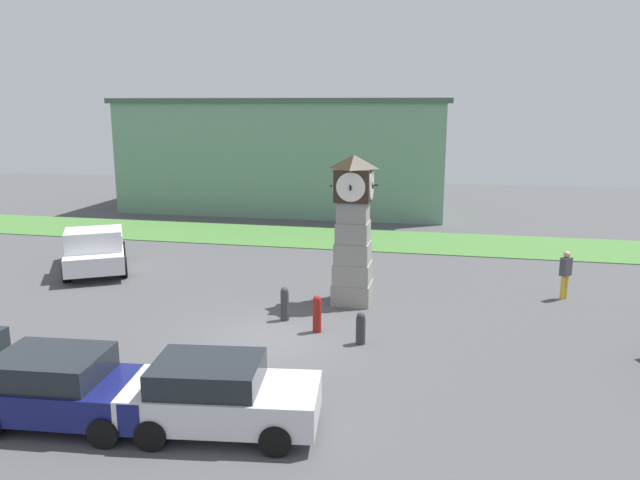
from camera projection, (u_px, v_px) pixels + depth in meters
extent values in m
plane|color=#4C4C4F|center=(271.00, 338.00, 18.15)|extent=(74.91, 74.91, 0.00)
cube|color=gray|center=(352.00, 292.00, 21.32)|extent=(1.29, 1.29, 0.70)
cube|color=gray|center=(353.00, 273.00, 21.17)|extent=(1.21, 1.21, 0.70)
cube|color=gray|center=(353.00, 253.00, 21.02)|extent=(1.14, 1.14, 0.70)
cube|color=gray|center=(353.00, 232.00, 20.87)|extent=(1.07, 1.07, 0.70)
cube|color=gray|center=(353.00, 212.00, 20.72)|extent=(0.99, 0.99, 0.70)
cube|color=#2D2316|center=(354.00, 185.00, 20.53)|extent=(1.15, 1.15, 1.08)
cylinder|color=white|center=(356.00, 183.00, 21.10)|extent=(0.95, 0.04, 0.95)
cube|color=black|center=(356.00, 183.00, 21.13)|extent=(0.06, 0.18, 0.18)
cube|color=black|center=(356.00, 183.00, 21.13)|extent=(0.04, 0.32, 0.23)
cylinder|color=white|center=(351.00, 187.00, 19.96)|extent=(0.95, 0.04, 0.95)
cube|color=black|center=(351.00, 187.00, 19.93)|extent=(0.06, 0.16, 0.20)
cube|color=black|center=(351.00, 187.00, 19.93)|extent=(0.04, 0.33, 0.20)
cylinder|color=white|center=(372.00, 185.00, 20.41)|extent=(0.04, 0.95, 0.95)
cube|color=black|center=(372.00, 185.00, 20.40)|extent=(0.09, 0.06, 0.22)
cube|color=black|center=(372.00, 185.00, 20.40)|extent=(0.36, 0.04, 0.07)
cylinder|color=white|center=(336.00, 184.00, 20.65)|extent=(0.04, 0.95, 0.95)
cube|color=black|center=(335.00, 184.00, 20.65)|extent=(0.11, 0.06, 0.21)
cube|color=black|center=(335.00, 184.00, 20.65)|extent=(0.34, 0.04, 0.18)
pyramid|color=#2D2316|center=(354.00, 162.00, 20.36)|extent=(1.21, 1.21, 0.45)
cylinder|color=#333338|center=(285.00, 306.00, 19.53)|extent=(0.26, 0.26, 0.93)
sphere|color=#333338|center=(285.00, 291.00, 19.42)|extent=(0.23, 0.23, 0.23)
cylinder|color=maroon|center=(317.00, 316.00, 18.52)|extent=(0.26, 0.26, 0.99)
sphere|color=maroon|center=(317.00, 299.00, 18.40)|extent=(0.23, 0.23, 0.23)
cylinder|color=#333338|center=(361.00, 331.00, 17.62)|extent=(0.27, 0.27, 0.77)
sphere|color=#333338|center=(361.00, 316.00, 17.53)|extent=(0.25, 0.25, 0.25)
cylinder|color=black|center=(33.00, 375.00, 14.92)|extent=(0.65, 0.24, 0.64)
cube|color=navy|center=(67.00, 394.00, 13.28)|extent=(4.18, 2.22, 0.70)
cube|color=#1E2328|center=(51.00, 366.00, 13.19)|extent=(2.35, 1.92, 0.55)
cylinder|color=black|center=(141.00, 391.00, 14.06)|extent=(0.66, 0.27, 0.64)
cylinder|color=black|center=(104.00, 432.00, 12.32)|extent=(0.66, 0.27, 0.64)
cylinder|color=black|center=(37.00, 385.00, 14.37)|extent=(0.66, 0.27, 0.64)
cube|color=silver|center=(223.00, 402.00, 12.92)|extent=(4.18, 2.34, 0.72)
cube|color=#1E2328|center=(208.00, 373.00, 12.81)|extent=(2.38, 1.97, 0.53)
cylinder|color=black|center=(288.00, 398.00, 13.74)|extent=(0.66, 0.30, 0.64)
cylinder|color=black|center=(275.00, 440.00, 12.03)|extent=(0.66, 0.30, 0.64)
cylinder|color=black|center=(178.00, 394.00, 13.94)|extent=(0.66, 0.30, 0.64)
cylinder|color=black|center=(151.00, 435.00, 12.23)|extent=(0.66, 0.30, 0.64)
cube|color=silver|center=(95.00, 253.00, 25.41)|extent=(4.42, 5.43, 0.70)
cube|color=silver|center=(93.00, 240.00, 24.44)|extent=(2.68, 2.56, 0.80)
cube|color=silver|center=(95.00, 236.00, 26.22)|extent=(3.28, 3.48, 0.36)
cylinder|color=black|center=(123.00, 267.00, 24.40)|extent=(0.64, 0.83, 0.80)
cylinder|color=black|center=(66.00, 272.00, 23.76)|extent=(0.64, 0.83, 0.80)
cylinder|color=black|center=(122.00, 250.00, 27.18)|extent=(0.64, 0.83, 0.80)
cylinder|color=black|center=(71.00, 254.00, 26.54)|extent=(0.64, 0.83, 0.80)
cylinder|color=gold|center=(562.00, 288.00, 21.62)|extent=(0.14, 0.14, 0.85)
cylinder|color=gold|center=(566.00, 287.00, 21.73)|extent=(0.14, 0.14, 0.85)
cube|color=#3F3F47|center=(566.00, 267.00, 21.51)|extent=(0.45, 0.46, 0.64)
sphere|color=tan|center=(567.00, 254.00, 21.42)|extent=(0.23, 0.23, 0.23)
cube|color=gray|center=(287.00, 157.00, 39.73)|extent=(19.92, 7.80, 6.67)
cube|color=#405849|center=(286.00, 101.00, 38.98)|extent=(20.52, 8.03, 0.30)
cube|color=#477A38|center=(282.00, 236.00, 31.97)|extent=(44.94, 4.94, 0.04)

